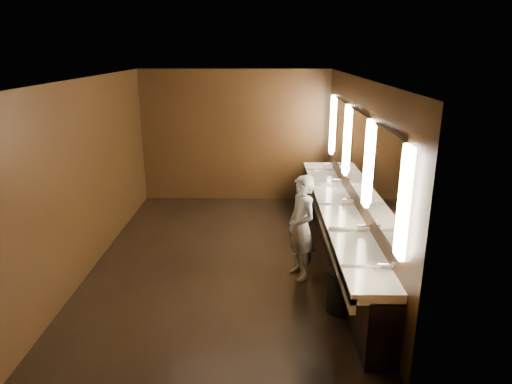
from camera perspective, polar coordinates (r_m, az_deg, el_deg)
floor at (r=7.39m, az=-3.81°, el=-8.16°), size 6.00×6.00×0.00m
ceiling at (r=6.68m, az=-4.31°, el=14.04°), size 4.00×6.00×0.02m
wall_back at (r=9.82m, az=-2.62°, el=6.95°), size 4.00×0.02×2.80m
wall_front at (r=4.10m, az=-7.46°, el=-8.68°), size 4.00×0.02×2.80m
wall_left at (r=7.35m, az=-19.80°, el=2.29°), size 0.02×6.00×2.80m
wall_right at (r=7.03m, az=12.45°, el=2.26°), size 0.02×6.00×2.80m
sink_counter at (r=7.27m, az=10.38°, el=-4.61°), size 0.55×5.40×1.01m
mirror_band at (r=6.94m, az=12.48°, el=5.05°), size 0.06×5.03×1.15m
person at (r=6.53m, az=5.70°, el=-4.44°), size 0.55×0.66×1.54m
trash_bin at (r=5.99m, az=10.50°, el=-12.06°), size 0.42×0.42×0.54m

